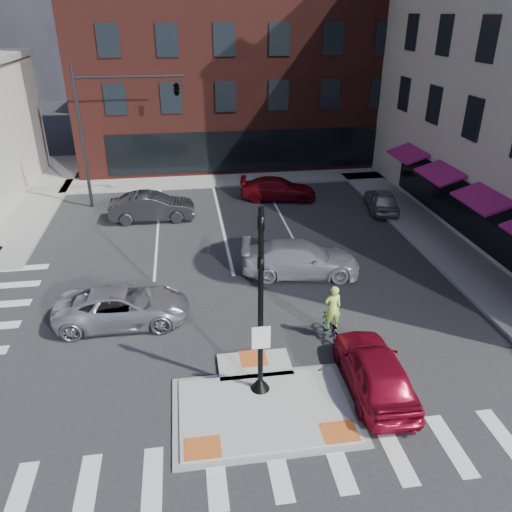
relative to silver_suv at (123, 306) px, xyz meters
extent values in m
plane|color=#28282B|center=(4.50, -5.00, -0.69)|extent=(120.00, 120.00, 0.00)
cube|color=gray|center=(4.50, -5.50, -0.66)|extent=(5.40, 3.60, 0.06)
cube|color=#A8A8A3|center=(4.50, -5.50, -0.63)|extent=(5.00, 3.20, 0.12)
cube|color=#A8A8A3|center=(4.50, -3.40, -0.63)|extent=(2.40, 1.40, 0.12)
cube|color=#CE5C24|center=(2.60, -6.70, -0.57)|extent=(1.00, 0.80, 0.01)
cube|color=#CE5C24|center=(6.40, -6.70, -0.57)|extent=(1.00, 0.80, 0.01)
cube|color=#CE5C24|center=(4.50, -3.10, -0.57)|extent=(0.90, 0.90, 0.01)
cube|color=gray|center=(-6.50, 15.00, -0.61)|extent=(3.00, 20.00, 0.15)
cube|color=gray|center=(15.30, 5.00, -0.61)|extent=(3.00, 24.00, 0.15)
cube|color=gray|center=(7.50, 17.00, -0.61)|extent=(26.00, 3.00, 0.15)
cube|color=#4C1D17|center=(7.50, 27.00, 6.81)|extent=(24.00, 18.00, 15.00)
cube|color=black|center=(7.50, 18.00, 1.11)|extent=(20.00, 0.12, 2.80)
cube|color=black|center=(16.50, 5.00, 1.01)|extent=(0.12, 16.00, 2.60)
cube|color=#B1176E|center=(15.80, 5.00, 2.36)|extent=(1.46, 3.00, 0.58)
cube|color=#B1176E|center=(15.80, 11.00, 2.36)|extent=(1.46, 3.00, 0.58)
cube|color=slate|center=(0.50, 47.00, 4.31)|extent=(10.00, 12.00, 10.00)
cube|color=brown|center=(13.50, 49.00, 5.31)|extent=(12.00, 12.00, 12.00)
cone|color=black|center=(4.50, -4.60, -0.34)|extent=(0.60, 0.60, 0.45)
cylinder|color=black|center=(4.50, -4.60, 2.51)|extent=(0.16, 0.16, 5.80)
cube|color=white|center=(4.50, -4.72, 1.41)|extent=(0.55, 0.04, 0.75)
imported|color=black|center=(4.50, -4.60, 4.61)|extent=(0.18, 0.22, 1.10)
imported|color=black|center=(4.50, -4.60, 3.41)|extent=(0.18, 0.22, 1.10)
cylinder|color=black|center=(-3.00, 13.00, 3.31)|extent=(0.20, 0.20, 8.00)
cylinder|color=black|center=(0.00, 13.00, 6.71)|extent=(6.00, 0.14, 0.14)
imported|color=black|center=(2.50, 13.00, 6.11)|extent=(0.48, 2.24, 0.90)
imported|color=#B7BABF|center=(0.00, 0.00, 0.00)|extent=(4.97, 2.33, 1.38)
imported|color=maroon|center=(8.00, -5.00, 0.05)|extent=(1.92, 4.41, 1.48)
imported|color=silver|center=(7.48, 2.78, 0.07)|extent=(5.47, 2.91, 1.51)
imported|color=#25262A|center=(0.71, 10.34, 0.08)|extent=(4.71, 1.69, 1.54)
imported|color=#A8A9AF|center=(14.00, 9.84, -0.04)|extent=(2.09, 3.97, 1.29)
imported|color=maroon|center=(8.34, 12.68, -0.01)|extent=(4.94, 2.71, 1.36)
imported|color=#3F3F44|center=(7.45, -2.20, -0.25)|extent=(0.70, 1.72, 0.88)
imported|color=#C9F255|center=(7.45, -2.20, 0.61)|extent=(0.64, 0.45, 1.69)
camera|label=1|loc=(2.58, -16.51, 9.94)|focal=35.00mm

